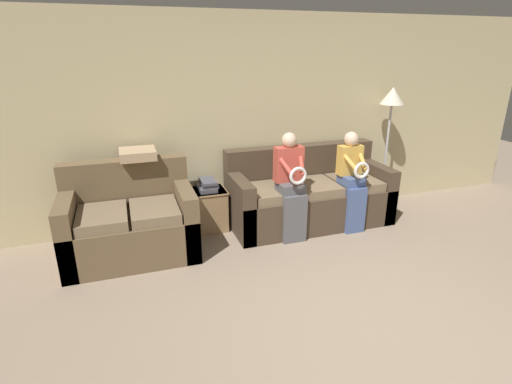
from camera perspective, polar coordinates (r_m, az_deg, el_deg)
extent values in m
plane|color=gray|center=(3.38, 20.13, -20.83)|extent=(14.00, 14.00, 0.00)
cube|color=#C6B789|center=(5.16, 1.96, 10.29)|extent=(7.93, 0.06, 2.55)
cube|color=#473828|center=(5.15, 7.62, -1.98)|extent=(2.03, 0.85, 0.46)
cube|color=#473828|center=(5.28, 6.31, 4.08)|extent=(2.03, 0.20, 0.49)
cube|color=#473828|center=(4.79, -2.40, -1.97)|extent=(0.16, 0.85, 0.71)
cube|color=#473828|center=(5.57, 16.35, 0.41)|extent=(0.16, 0.85, 0.71)
cube|color=#7A664C|center=(4.75, 2.13, -0.05)|extent=(0.53, 0.61, 0.11)
cube|color=#7A664C|center=(4.97, 8.28, 0.67)|extent=(0.53, 0.61, 0.11)
cube|color=#7A664C|center=(5.24, 13.85, 1.32)|extent=(0.53, 0.61, 0.11)
cube|color=brown|center=(4.53, -17.37, -5.93)|extent=(1.35, 0.88, 0.47)
cube|color=brown|center=(4.67, -18.16, 1.32)|extent=(1.35, 0.20, 0.52)
cube|color=brown|center=(4.52, -25.12, -5.21)|extent=(0.16, 0.88, 0.73)
cube|color=brown|center=(4.51, -9.97, -3.56)|extent=(0.16, 0.88, 0.73)
cube|color=#7A664C|center=(4.33, -21.11, -3.42)|extent=(0.49, 0.64, 0.11)
cube|color=#7A664C|center=(4.33, -14.30, -2.67)|extent=(0.49, 0.64, 0.11)
cube|color=#56565B|center=(4.62, 5.48, -3.83)|extent=(0.28, 0.10, 0.57)
cube|color=#56565B|center=(4.61, 4.92, 0.71)|extent=(0.28, 0.28, 0.11)
cube|color=#C64C3D|center=(4.59, 4.67, 4.02)|extent=(0.33, 0.14, 0.40)
sphere|color=beige|center=(4.53, 4.77, 7.41)|extent=(0.17, 0.17, 0.17)
torus|color=white|center=(4.38, 6.03, 2.32)|extent=(0.20, 0.04, 0.20)
cylinder|color=#C64C3D|center=(4.43, 4.18, 3.83)|extent=(0.14, 0.31, 0.23)
cylinder|color=#C64C3D|center=(4.51, 6.51, 4.04)|extent=(0.14, 0.31, 0.23)
cube|color=#475B8E|center=(4.98, 13.96, -2.54)|extent=(0.24, 0.10, 0.57)
cube|color=#475B8E|center=(4.97, 13.43, 1.67)|extent=(0.24, 0.28, 0.11)
cube|color=gold|center=(4.96, 13.23, 4.48)|extent=(0.29, 0.14, 0.36)
sphere|color=beige|center=(4.90, 13.47, 7.38)|extent=(0.17, 0.17, 0.17)
torus|color=white|center=(4.76, 14.86, 3.01)|extent=(0.20, 0.04, 0.20)
cylinder|color=gold|center=(4.80, 13.19, 4.30)|extent=(0.12, 0.31, 0.21)
cylinder|color=gold|center=(4.89, 14.95, 4.44)|extent=(0.12, 0.31, 0.21)
cube|color=#9E7A51|center=(4.97, -6.74, -2.49)|extent=(0.40, 0.39, 0.51)
cube|color=tan|center=(4.88, -6.86, 0.19)|extent=(0.42, 0.41, 0.02)
cube|color=#4C4C56|center=(4.87, -7.04, 0.56)|extent=(0.21, 0.30, 0.05)
cube|color=#4C4C56|center=(4.84, -6.73, 1.05)|extent=(0.19, 0.24, 0.05)
cube|color=#4C4C56|center=(4.84, -6.89, 1.55)|extent=(0.17, 0.30, 0.03)
cylinder|color=#2D2B28|center=(6.00, 17.31, -1.75)|extent=(0.26, 0.26, 0.02)
cylinder|color=#B7B7BC|center=(5.79, 18.04, 4.88)|extent=(0.03, 0.03, 1.41)
cone|color=beige|center=(5.64, 18.94, 12.89)|extent=(0.31, 0.31, 0.22)
cube|color=tan|center=(4.59, -16.55, 5.23)|extent=(0.38, 0.38, 0.10)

